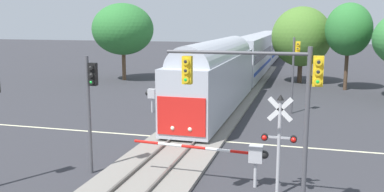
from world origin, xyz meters
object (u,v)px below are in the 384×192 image
at_px(crossing_gate_near, 240,154).
at_px(oak_far_right, 349,30).
at_px(commuter_train, 251,55).
at_px(traffic_signal_median, 91,96).
at_px(crossing_signal_mast, 279,135).
at_px(crossing_gate_far, 161,94).
at_px(elm_centre_background, 301,37).
at_px(traffic_signal_far_side, 295,63).
at_px(pine_left_background, 123,29).
at_px(traffic_signal_near_right, 266,89).

bearing_deg(crossing_gate_near, oak_far_right, 77.07).
xyz_separation_m(commuter_train, crossing_gate_near, (3.98, -33.72, -1.33)).
height_order(commuter_train, traffic_signal_median, commuter_train).
distance_m(crossing_gate_near, crossing_signal_mast, 2.07).
xyz_separation_m(crossing_gate_far, elm_centre_background, (9.75, 18.89, 3.68)).
distance_m(traffic_signal_far_side, elm_centre_background, 16.62).
bearing_deg(crossing_signal_mast, traffic_signal_median, 177.42).
relative_size(crossing_gate_far, pine_left_background, 0.69).
distance_m(crossing_gate_near, crossing_gate_far, 14.89).
bearing_deg(crossing_signal_mast, commuter_train, 99.25).
bearing_deg(pine_left_background, traffic_signal_far_side, -34.34).
bearing_deg(oak_far_right, traffic_signal_far_side, -110.12).
xyz_separation_m(commuter_train, traffic_signal_near_right, (5.19, -36.20, 1.84)).
distance_m(crossing_signal_mast, traffic_signal_far_side, 15.66).
bearing_deg(pine_left_background, crossing_gate_near, -57.56).
bearing_deg(crossing_gate_far, commuter_train, 79.40).
distance_m(crossing_gate_near, traffic_signal_far_side, 15.21).
distance_m(crossing_gate_far, pine_left_background, 19.30).
relative_size(crossing_signal_mast, traffic_signal_far_side, 0.72).
xyz_separation_m(traffic_signal_near_right, traffic_signal_far_side, (0.49, 17.40, -0.79)).
height_order(crossing_gate_far, traffic_signal_median, traffic_signal_median).
height_order(crossing_gate_near, traffic_signal_far_side, traffic_signal_far_side).
height_order(commuter_train, elm_centre_background, elm_centre_background).
bearing_deg(traffic_signal_median, elm_centre_background, 75.16).
relative_size(commuter_train, crossing_gate_far, 10.19).
xyz_separation_m(traffic_signal_far_side, traffic_signal_median, (-8.31, -15.24, -0.20)).
distance_m(elm_centre_background, oak_far_right, 6.04).
xyz_separation_m(commuter_train, crossing_signal_mast, (5.60, -34.41, -0.24)).
bearing_deg(traffic_signal_far_side, elm_centre_background, 89.60).
bearing_deg(commuter_train, pine_left_background, -159.35).
relative_size(traffic_signal_median, oak_far_right, 0.62).
relative_size(crossing_signal_mast, traffic_signal_near_right, 0.68).
xyz_separation_m(crossing_signal_mast, traffic_signal_far_side, (0.07, 15.61, 1.29)).
relative_size(traffic_signal_far_side, traffic_signal_median, 1.06).
relative_size(commuter_train, crossing_gate_near, 10.46).
bearing_deg(crossing_gate_far, oak_far_right, 46.40).
xyz_separation_m(crossing_gate_near, crossing_gate_far, (-7.94, 12.60, 0.02)).
distance_m(crossing_signal_mast, traffic_signal_median, 8.32).
bearing_deg(traffic_signal_far_side, traffic_signal_near_right, -91.60).
distance_m(crossing_gate_near, elm_centre_background, 31.76).
bearing_deg(crossing_gate_far, traffic_signal_near_right, -58.76).
bearing_deg(crossing_gate_near, crossing_gate_far, 122.22).
height_order(commuter_train, crossing_gate_far, commuter_train).
relative_size(crossing_signal_mast, crossing_gate_far, 0.67).
height_order(commuter_train, crossing_signal_mast, commuter_train).
bearing_deg(traffic_signal_median, crossing_gate_near, 2.73).
bearing_deg(crossing_signal_mast, traffic_signal_near_right, -102.95).
bearing_deg(pine_left_background, crossing_signal_mast, -55.93).
height_order(crossing_gate_far, oak_far_right, oak_far_right).
height_order(elm_centre_background, oak_far_right, oak_far_right).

